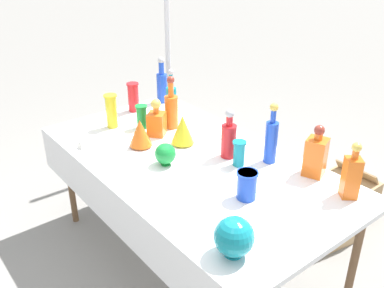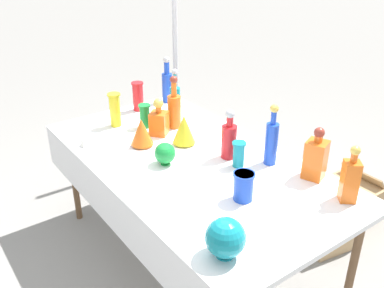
% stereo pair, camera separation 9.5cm
% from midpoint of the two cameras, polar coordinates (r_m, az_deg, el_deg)
% --- Properties ---
extents(ground_plane, '(40.00, 40.00, 0.00)m').
position_cam_midpoint_polar(ground_plane, '(2.95, -0.95, -15.09)').
color(ground_plane, gray).
extents(display_table, '(1.95, 1.06, 0.76)m').
position_cam_midpoint_polar(display_table, '(2.52, -1.67, -3.33)').
color(display_table, white).
rests_on(display_table, ground).
extents(tall_bottle_0, '(0.09, 0.09, 0.36)m').
position_cam_midpoint_polar(tall_bottle_0, '(2.87, -3.73, 4.70)').
color(tall_bottle_0, orange).
rests_on(tall_bottle_0, display_table).
extents(tall_bottle_1, '(0.09, 0.09, 0.30)m').
position_cam_midpoint_polar(tall_bottle_1, '(2.49, 3.83, 0.78)').
color(tall_bottle_1, red).
rests_on(tall_bottle_1, display_table).
extents(tall_bottle_2, '(0.08, 0.08, 0.36)m').
position_cam_midpoint_polar(tall_bottle_2, '(3.32, -4.87, 7.92)').
color(tall_bottle_2, blue).
rests_on(tall_bottle_2, display_table).
extents(tall_bottle_3, '(0.07, 0.07, 0.36)m').
position_cam_midpoint_polar(tall_bottle_3, '(2.45, 9.43, 0.70)').
color(tall_bottle_3, blue).
rests_on(tall_bottle_3, display_table).
extents(tall_bottle_4, '(0.07, 0.07, 0.36)m').
position_cam_midpoint_polar(tall_bottle_4, '(3.00, -3.68, 5.72)').
color(tall_bottle_4, teal).
rests_on(tall_bottle_4, display_table).
extents(square_decanter_0, '(0.11, 0.11, 0.30)m').
position_cam_midpoint_polar(square_decanter_0, '(2.23, 19.37, -3.92)').
color(square_decanter_0, orange).
rests_on(square_decanter_0, display_table).
extents(square_decanter_1, '(0.15, 0.15, 0.25)m').
position_cam_midpoint_polar(square_decanter_1, '(2.78, -5.72, 3.06)').
color(square_decanter_1, orange).
rests_on(square_decanter_1, display_table).
extents(square_decanter_2, '(0.14, 0.14, 0.30)m').
position_cam_midpoint_polar(square_decanter_2, '(2.38, 15.10, -1.43)').
color(square_decanter_2, orange).
rests_on(square_decanter_2, display_table).
extents(slender_vase_0, '(0.08, 0.08, 0.15)m').
position_cam_midpoint_polar(slender_vase_0, '(2.42, 5.19, -1.12)').
color(slender_vase_0, teal).
rests_on(slender_vase_0, display_table).
extents(slender_vase_1, '(0.09, 0.09, 0.23)m').
position_cam_midpoint_polar(slender_vase_1, '(2.93, -11.62, 4.45)').
color(slender_vase_1, yellow).
rests_on(slender_vase_1, display_table).
extents(slender_vase_2, '(0.08, 0.08, 0.16)m').
position_cam_midpoint_polar(slender_vase_2, '(2.89, -7.66, 3.73)').
color(slender_vase_2, '#198C38').
rests_on(slender_vase_2, display_table).
extents(slender_vase_3, '(0.11, 0.11, 0.15)m').
position_cam_midpoint_polar(slender_vase_3, '(2.13, 6.06, -5.36)').
color(slender_vase_3, blue).
rests_on(slender_vase_3, display_table).
extents(slender_vase_4, '(0.09, 0.09, 0.21)m').
position_cam_midpoint_polar(slender_vase_4, '(3.18, -8.69, 6.30)').
color(slender_vase_4, red).
rests_on(slender_vase_4, display_table).
extents(fluted_vase_0, '(0.14, 0.14, 0.18)m').
position_cam_midpoint_polar(fluted_vase_0, '(2.64, -7.94, 1.47)').
color(fluted_vase_0, orange).
rests_on(fluted_vase_0, display_table).
extents(fluted_vase_1, '(0.14, 0.14, 0.19)m').
position_cam_midpoint_polar(fluted_vase_1, '(2.64, -2.29, 1.94)').
color(fluted_vase_1, yellow).
rests_on(fluted_vase_1, display_table).
extents(round_bowl_0, '(0.17, 0.17, 0.18)m').
position_cam_midpoint_polar(round_bowl_0, '(1.78, 4.08, -12.26)').
color(round_bowl_0, teal).
rests_on(round_bowl_0, display_table).
extents(round_bowl_1, '(0.12, 0.12, 0.13)m').
position_cam_midpoint_polar(round_bowl_1, '(2.43, -4.68, -1.33)').
color(round_bowl_1, '#198C38').
rests_on(round_bowl_1, display_table).
extents(price_tag_left, '(0.06, 0.02, 0.04)m').
position_cam_midpoint_polar(price_tag_left, '(2.72, -15.66, -0.22)').
color(price_tag_left, white).
rests_on(price_tag_left, display_table).
extents(cardboard_box_behind_left, '(0.38, 0.37, 0.37)m').
position_cam_midpoint_polar(cardboard_box_behind_left, '(3.47, 18.93, -6.66)').
color(cardboard_box_behind_left, tan).
rests_on(cardboard_box_behind_left, ground).
extents(cardboard_box_behind_right, '(0.55, 0.43, 0.36)m').
position_cam_midpoint_polar(cardboard_box_behind_right, '(3.21, 15.20, -9.09)').
color(cardboard_box_behind_right, tan).
rests_on(cardboard_box_behind_right, ground).
extents(canopy_pole, '(0.18, 0.18, 2.20)m').
position_cam_midpoint_polar(canopy_pole, '(3.86, -3.88, 9.84)').
color(canopy_pole, silver).
rests_on(canopy_pole, ground).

